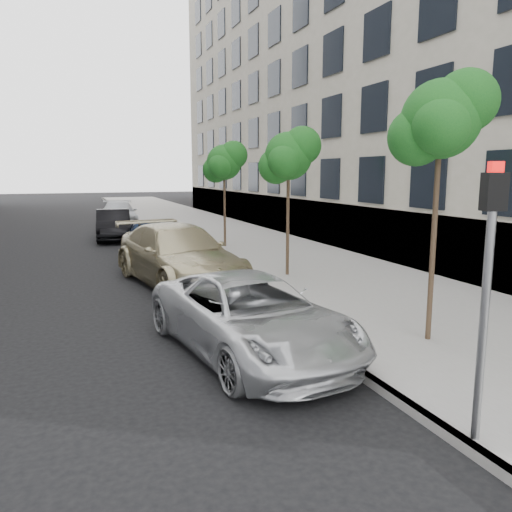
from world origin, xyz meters
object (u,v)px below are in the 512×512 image
tree_mid (289,156)px  sedan_rear (119,214)px  suv (179,255)px  sedan_blue (147,236)px  minivan (251,316)px  sedan_black (113,225)px  tree_near (442,119)px  tree_far (225,162)px  signal_pole (488,272)px

tree_mid → sedan_rear: 18.43m
suv → sedan_blue: (0.00, 5.99, -0.16)m
minivan → suv: (0.00, 6.15, 0.16)m
minivan → suv: 6.15m
sedan_black → tree_near: bearing=-72.3°
tree_near → suv: 8.42m
tree_far → minivan: tree_far is taller
sedan_rear → minivan: bearing=-86.5°
tree_mid → signal_pole: bearing=-101.3°
sedan_blue → sedan_rear: 11.40m
sedan_rear → sedan_blue: bearing=-86.5°
tree_mid → sedan_blue: tree_mid is taller
tree_near → tree_far: tree_near is taller
minivan → sedan_black: (-0.89, 17.07, 0.03)m
sedan_black → sedan_rear: bearing=86.6°
tree_mid → signal_pole: size_ratio=1.38×
signal_pole → suv: size_ratio=0.54×
tree_near → sedan_rear: tree_near is taller
tree_mid → tree_far: 6.50m
tree_near → sedan_blue: bearing=104.4°
signal_pole → suv: 10.30m
sedan_blue → tree_near: bearing=-69.3°
tree_mid → signal_pole: (-1.93, -9.63, -1.59)m
minivan → sedan_rear: 23.54m
sedan_black → minivan: bearing=-82.5°
suv → sedan_rear: size_ratio=1.16×
tree_mid → suv: tree_mid is taller
signal_pole → suv: (-1.40, 10.12, -1.30)m
suv → signal_pole: bearing=-92.0°
minivan → sedan_blue: sedan_blue is taller
tree_mid → sedan_black: 12.53m
tree_mid → sedan_blue: size_ratio=1.07×
sedan_blue → tree_mid: bearing=-56.4°
sedan_blue → sedan_rear: size_ratio=0.81×
tree_near → tree_far: 13.01m
tree_near → suv: size_ratio=0.82×
tree_mid → tree_far: (0.00, 6.50, -0.07)m
tree_mid → suv: (-3.33, 0.48, -2.89)m
minivan → sedan_rear: sedan_rear is taller
tree_near → signal_pole: size_ratio=1.51×
tree_far → sedan_blue: size_ratio=1.06×
signal_pole → sedan_rear: signal_pole is taller
tree_near → sedan_black: (-4.22, 17.90, -3.47)m
tree_near → sedan_black: 18.72m
tree_far → minivan: (-3.33, -12.17, -2.99)m
tree_near → tree_mid: 6.52m
tree_far → sedan_black: tree_far is taller
suv → sedan_black: 10.96m
suv → minivan: bearing=-99.9°
minivan → sedan_black: 17.09m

